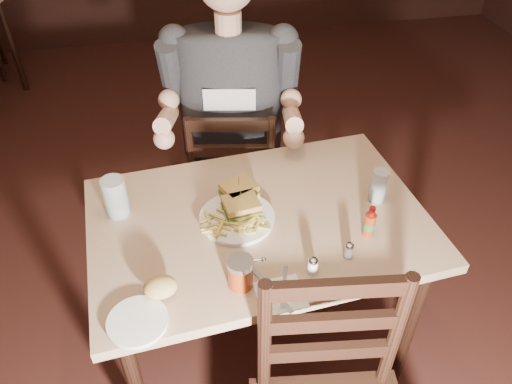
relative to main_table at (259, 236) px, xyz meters
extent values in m
plane|color=black|center=(0.09, -0.08, -0.69)|extent=(7.00, 7.00, 0.00)
cube|color=tan|center=(0.00, 0.00, 0.06)|extent=(1.22, 0.87, 0.04)
cylinder|color=black|center=(-0.53, 0.27, -0.32)|extent=(0.05, 0.05, 0.73)
cylinder|color=black|center=(0.53, -0.27, -0.32)|extent=(0.05, 0.05, 0.73)
cylinder|color=black|center=(0.48, 0.35, -0.32)|extent=(0.05, 0.05, 0.73)
cylinder|color=black|center=(-1.37, 2.66, -0.32)|extent=(0.04, 0.04, 0.73)
cylinder|color=white|center=(-0.08, 0.01, 0.09)|extent=(0.27, 0.27, 0.01)
ellipsoid|color=maroon|center=(-0.01, 0.09, 0.10)|extent=(0.04, 0.04, 0.01)
cylinder|color=silver|center=(-0.48, 0.12, 0.16)|extent=(0.09, 0.09, 0.15)
cylinder|color=silver|center=(0.44, 0.01, 0.15)|extent=(0.06, 0.06, 0.13)
cube|color=white|center=(0.00, -0.34, 0.09)|extent=(0.15, 0.14, 0.00)
cube|color=silver|center=(-0.03, -0.31, 0.09)|extent=(0.10, 0.21, 0.01)
cube|color=silver|center=(0.01, -0.31, 0.09)|extent=(0.06, 0.15, 0.00)
cylinder|color=white|center=(-0.42, -0.36, 0.09)|extent=(0.18, 0.18, 0.01)
ellipsoid|color=tan|center=(-0.35, -0.27, 0.13)|extent=(0.11, 0.09, 0.06)
camera|label=1|loc=(-0.26, -1.24, 1.28)|focal=35.00mm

